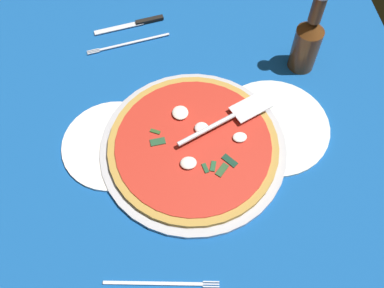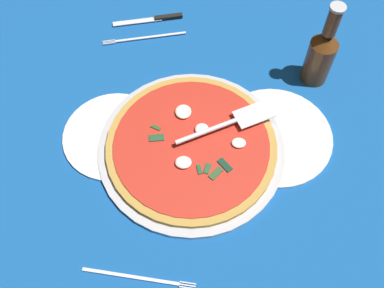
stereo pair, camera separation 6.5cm
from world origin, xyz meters
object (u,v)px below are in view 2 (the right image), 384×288
object	(u,v)px
pizza_server	(231,123)
beer_bottle	(323,54)
pizza	(192,145)
dinner_plate_left	(276,136)
dinner_plate_right	(116,136)
place_setting_near	(151,29)

from	to	relation	value
pizza_server	beer_bottle	xyz separation A→B (cm)	(-20.63, -15.33, 4.19)
pizza	pizza_server	bearing A→B (deg)	-154.05
dinner_plate_left	dinner_plate_right	world-z (taller)	same
dinner_plate_right	beer_bottle	bearing A→B (deg)	-160.42
place_setting_near	dinner_plate_right	bearing A→B (deg)	69.19
dinner_plate_left	place_setting_near	world-z (taller)	place_setting_near
pizza	dinner_plate_right	bearing A→B (deg)	-10.83
dinner_plate_left	pizza	distance (cm)	18.57
place_setting_near	pizza_server	bearing A→B (deg)	111.46
pizza_server	pizza	bearing A→B (deg)	-177.59
dinner_plate_left	beer_bottle	size ratio (longest dim) A/B	1.13
dinner_plate_right	dinner_plate_left	bearing A→B (deg)	179.63
dinner_plate_left	pizza	bearing A→B (deg)	9.16
dinner_plate_left	pizza	world-z (taller)	pizza
pizza_server	place_setting_near	xyz separation A→B (cm)	(18.41, -30.73, -3.89)
dinner_plate_right	place_setting_near	xyz separation A→B (cm)	(-6.33, -31.54, -0.15)
pizza_server	beer_bottle	size ratio (longest dim) A/B	0.99
dinner_plate_right	pizza_server	xyz separation A→B (cm)	(-24.74, -0.81, 3.74)
dinner_plate_right	pizza_server	bearing A→B (deg)	-178.13
dinner_plate_left	dinner_plate_right	distance (cm)	34.84
dinner_plate_right	pizza_server	size ratio (longest dim) A/B	1.01
dinner_plate_left	pizza	size ratio (longest dim) A/B	0.69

